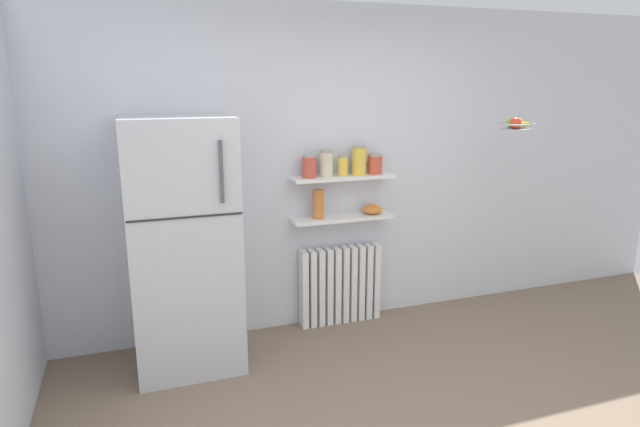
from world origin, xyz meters
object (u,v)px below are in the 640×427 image
(shelf_bowl, at_px, (372,209))
(hanging_fruit_basket, at_px, (516,124))
(storage_jar_0, at_px, (309,166))
(radiator, at_px, (340,285))
(storage_jar_1, at_px, (326,164))
(storage_jar_4, at_px, (375,164))
(storage_jar_3, at_px, (359,160))
(storage_jar_2, at_px, (343,166))
(refrigerator, at_px, (183,245))
(vase, at_px, (318,204))

(shelf_bowl, xyz_separation_m, hanging_fruit_basket, (0.98, -0.48, 0.71))
(storage_jar_0, distance_m, shelf_bowl, 0.67)
(radiator, xyz_separation_m, storage_jar_1, (-0.14, -0.03, 1.04))
(storage_jar_4, height_order, shelf_bowl, storage_jar_4)
(radiator, distance_m, storage_jar_1, 1.05)
(storage_jar_3, bearing_deg, shelf_bowl, 0.00)
(storage_jar_3, xyz_separation_m, shelf_bowl, (0.12, 0.00, -0.41))
(storage_jar_1, xyz_separation_m, shelf_bowl, (0.41, 0.00, -0.40))
(radiator, height_order, storage_jar_2, storage_jar_2)
(radiator, relative_size, hanging_fruit_basket, 2.36)
(storage_jar_3, bearing_deg, refrigerator, -170.74)
(storage_jar_4, distance_m, shelf_bowl, 0.38)
(refrigerator, relative_size, shelf_bowl, 10.65)
(refrigerator, distance_m, storage_jar_2, 1.39)
(storage_jar_0, xyz_separation_m, storage_jar_3, (0.42, 0.00, 0.03))
(storage_jar_0, distance_m, storage_jar_1, 0.14)
(hanging_fruit_basket, bearing_deg, shelf_bowl, 153.91)
(storage_jar_0, relative_size, storage_jar_4, 1.11)
(storage_jar_4, bearing_deg, refrigerator, -171.55)
(storage_jar_3, relative_size, vase, 1.02)
(storage_jar_1, bearing_deg, storage_jar_4, 0.00)
(hanging_fruit_basket, bearing_deg, storage_jar_1, 160.90)
(storage_jar_2, relative_size, hanging_fruit_basket, 0.57)
(storage_jar_1, distance_m, vase, 0.33)
(storage_jar_2, xyz_separation_m, hanging_fruit_basket, (1.25, -0.48, 0.33))
(storage_jar_0, height_order, storage_jar_3, storage_jar_3)
(refrigerator, height_order, storage_jar_1, refrigerator)
(storage_jar_4, bearing_deg, storage_jar_2, 180.00)
(refrigerator, bearing_deg, storage_jar_1, 11.48)
(storage_jar_4, bearing_deg, storage_jar_3, 180.00)
(vase, height_order, shelf_bowl, vase)
(storage_jar_0, bearing_deg, radiator, 6.06)
(storage_jar_2, bearing_deg, hanging_fruit_basket, -21.08)
(radiator, height_order, storage_jar_1, storage_jar_1)
(storage_jar_0, xyz_separation_m, shelf_bowl, (0.55, 0.00, -0.39))
(refrigerator, bearing_deg, storage_jar_3, 9.26)
(storage_jar_1, height_order, vase, storage_jar_1)
(storage_jar_3, bearing_deg, vase, 180.00)
(radiator, height_order, storage_jar_4, storage_jar_4)
(storage_jar_1, bearing_deg, shelf_bowl, 0.00)
(vase, bearing_deg, storage_jar_0, 180.00)
(shelf_bowl, bearing_deg, vase, 180.00)
(refrigerator, xyz_separation_m, vase, (1.08, 0.23, 0.16))
(storage_jar_0, distance_m, hanging_fruit_basket, 1.64)
(radiator, xyz_separation_m, storage_jar_2, (-0.00, -0.03, 1.02))
(refrigerator, relative_size, storage_jar_4, 10.92)
(refrigerator, xyz_separation_m, storage_jar_1, (1.15, 0.23, 0.48))
(hanging_fruit_basket, bearing_deg, vase, 161.74)
(storage_jar_0, height_order, storage_jar_4, storage_jar_0)
(storage_jar_0, distance_m, storage_jar_3, 0.42)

